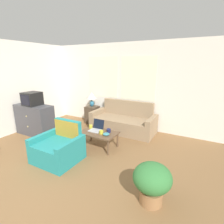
% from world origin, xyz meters
% --- Properties ---
extents(ground_plane, '(16.00, 16.00, 0.00)m').
position_xyz_m(ground_plane, '(0.00, 0.00, 0.00)').
color(ground_plane, brown).
extents(wall_back, '(5.90, 0.06, 2.60)m').
position_xyz_m(wall_back, '(-0.00, 3.68, 1.31)').
color(wall_back, white).
rests_on(wall_back, ground_plane).
extents(wall_left, '(0.05, 4.66, 2.60)m').
position_xyz_m(wall_left, '(-2.48, 1.83, 1.30)').
color(wall_left, white).
rests_on(wall_left, ground_plane).
extents(couch, '(1.91, 0.83, 0.88)m').
position_xyz_m(couch, '(0.29, 3.26, 0.26)').
color(couch, '#937A5B').
rests_on(couch, ground_plane).
extents(armchair, '(0.88, 0.80, 0.80)m').
position_xyz_m(armchair, '(-0.19, 1.08, 0.25)').
color(armchair, teal).
rests_on(armchair, ground_plane).
extents(tv_dresser, '(1.14, 0.50, 0.86)m').
position_xyz_m(tv_dresser, '(-1.83, 1.77, 0.43)').
color(tv_dresser, '#424247').
rests_on(tv_dresser, ground_plane).
extents(television, '(0.42, 0.44, 0.36)m').
position_xyz_m(television, '(-1.83, 1.77, 1.04)').
color(television, black).
rests_on(television, tv_dresser).
extents(side_table, '(0.39, 0.39, 0.58)m').
position_xyz_m(side_table, '(-0.97, 3.38, 0.29)').
color(side_table, '#4C3D2D').
rests_on(side_table, ground_plane).
extents(table_lamp, '(0.32, 0.32, 0.48)m').
position_xyz_m(table_lamp, '(-0.97, 3.38, 0.91)').
color(table_lamp, teal).
rests_on(table_lamp, side_table).
extents(coffee_table, '(0.89, 0.56, 0.39)m').
position_xyz_m(coffee_table, '(0.23, 1.96, 0.34)').
color(coffee_table, brown).
rests_on(coffee_table, ground_plane).
extents(laptop, '(0.30, 0.31, 0.25)m').
position_xyz_m(laptop, '(0.11, 2.05, 0.45)').
color(laptop, '#B7B7BC').
rests_on(laptop, coffee_table).
extents(cup_navy, '(0.09, 0.09, 0.08)m').
position_xyz_m(cup_navy, '(0.34, 1.91, 0.43)').
color(cup_navy, gold).
rests_on(cup_navy, coffee_table).
extents(cup_yellow, '(0.09, 0.09, 0.09)m').
position_xyz_m(cup_yellow, '(-0.10, 2.09, 0.43)').
color(cup_yellow, gold).
rests_on(cup_yellow, coffee_table).
extents(cup_white, '(0.10, 0.10, 0.09)m').
position_xyz_m(cup_white, '(0.44, 2.07, 0.43)').
color(cup_white, '#191E4C').
rests_on(cup_white, coffee_table).
extents(snack_bowl, '(0.15, 0.15, 0.06)m').
position_xyz_m(snack_bowl, '(0.48, 1.89, 0.42)').
color(snack_bowl, teal).
rests_on(snack_bowl, coffee_table).
extents(potted_plant, '(0.56, 0.56, 0.63)m').
position_xyz_m(potted_plant, '(1.87, 0.84, 0.37)').
color(potted_plant, '#996B42').
rests_on(potted_plant, ground_plane).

